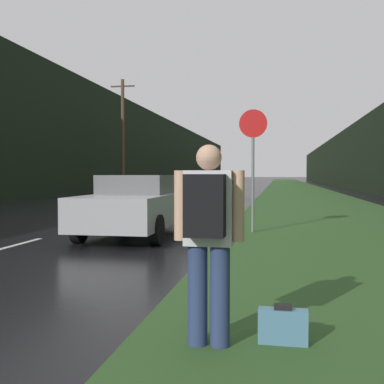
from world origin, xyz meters
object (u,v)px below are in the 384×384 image
at_px(car_passing_near, 137,205).
at_px(car_oncoming, 194,183).
at_px(stop_sign, 253,157).
at_px(hitchhiker_with_backpack, 208,232).
at_px(suitcase, 283,327).
at_px(car_passing_far, 217,188).

bearing_deg(car_passing_near, car_oncoming, -82.52).
xyz_separation_m(stop_sign, hitchhiker_with_backpack, (0.06, -8.06, -0.90)).
height_order(suitcase, car_oncoming, car_oncoming).
bearing_deg(car_passing_near, stop_sign, -160.05).
distance_m(hitchhiker_with_backpack, car_oncoming, 38.22).
bearing_deg(car_passing_far, car_oncoming, -75.45).
relative_size(hitchhiker_with_backpack, car_oncoming, 0.41).
height_order(stop_sign, suitcase, stop_sign).
relative_size(stop_sign, suitcase, 7.34).
distance_m(stop_sign, hitchhiker_with_backpack, 8.11).
height_order(car_passing_near, car_passing_far, car_passing_near).
bearing_deg(hitchhiker_with_backpack, suitcase, 17.71).
distance_m(hitchhiker_with_backpack, suitcase, 1.03).
bearing_deg(suitcase, hitchhiker_with_backpack, -162.29).
xyz_separation_m(hitchhiker_with_backpack, suitcase, (0.61, 0.18, -0.81)).
height_order(car_passing_far, car_oncoming, car_passing_far).
distance_m(car_passing_near, car_oncoming, 30.79).
bearing_deg(car_oncoming, car_passing_far, -75.45).
relative_size(stop_sign, car_oncoming, 0.74).
height_order(stop_sign, car_passing_near, stop_sign).
xyz_separation_m(stop_sign, car_passing_near, (-2.68, -0.97, -1.14)).
bearing_deg(suitcase, car_passing_far, 99.69).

